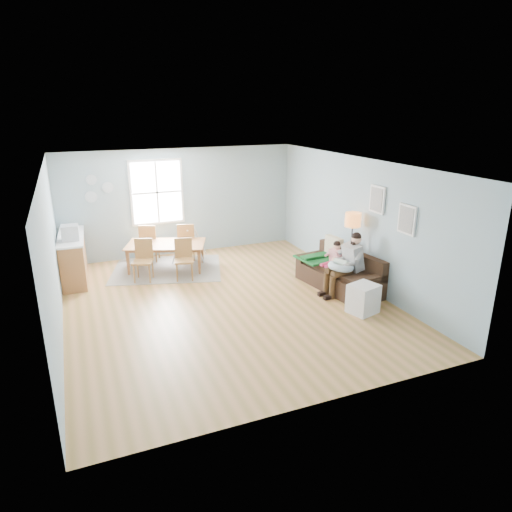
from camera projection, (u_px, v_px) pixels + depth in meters
name	position (u px, v px, depth m)	size (l,w,h in m)	color
room	(223.00, 180.00, 8.25)	(8.40, 9.40, 3.90)	olive
window	(157.00, 192.00, 11.31)	(1.32, 0.08, 1.62)	white
pictures	(391.00, 209.00, 8.58)	(0.05, 1.34, 0.74)	white
wall_plates	(97.00, 189.00, 10.75)	(0.67, 0.02, 0.66)	#A2B4C3
sofa	(341.00, 275.00, 9.66)	(1.12, 2.06, 0.79)	black
green_throw	(319.00, 257.00, 10.08)	(0.90, 0.76, 0.04)	#145720
beige_pillow	(334.00, 247.00, 10.03)	(0.14, 0.49, 0.49)	tan
father	(347.00, 262.00, 9.24)	(0.92, 0.43, 1.29)	gray
nursing_pillow	(341.00, 266.00, 9.19)	(0.52, 0.52, 0.14)	silver
infant	(340.00, 262.00, 9.19)	(0.24, 0.37, 0.14)	silver
toddler	(333.00, 256.00, 9.66)	(0.52, 0.35, 0.78)	white
floor_lamp	(353.00, 226.00, 9.45)	(0.32, 0.32, 1.60)	black
storage_cube	(363.00, 299.00, 8.51)	(0.60, 0.56, 0.55)	silver
rug	(167.00, 269.00, 10.83)	(2.49, 1.89, 0.01)	gray
dining_table	(166.00, 257.00, 10.73)	(1.79, 1.00, 0.63)	#955E30
chair_sw	(143.00, 257.00, 10.04)	(0.54, 0.54, 0.92)	brown
chair_se	(184.00, 256.00, 10.13)	(0.49, 0.49, 0.91)	brown
chair_nw	(149.00, 241.00, 11.19)	(0.56, 0.56, 0.96)	brown
chair_ne	(186.00, 239.00, 11.28)	(0.53, 0.53, 0.96)	brown
counter	(73.00, 257.00, 10.07)	(0.61, 1.82, 1.01)	#955E30
monitor	(70.00, 233.00, 9.56)	(0.35, 0.33, 0.32)	#B5B5BA
baby_swing	(189.00, 245.00, 11.41)	(1.03, 1.04, 0.82)	#B5B5BA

